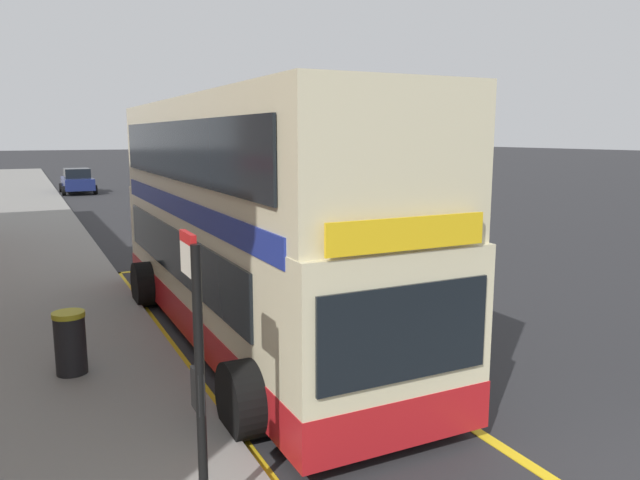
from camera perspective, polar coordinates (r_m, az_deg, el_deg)
ground_plane at (r=35.90m, az=-16.29°, el=3.43°), size 260.00×260.00×0.00m
pavement_near at (r=35.37m, az=-27.53°, el=2.73°), size 6.00×76.00×0.14m
double_decker_bus at (r=11.33m, az=-6.90°, el=1.12°), size 3.26×10.46×4.40m
bus_bay_markings at (r=11.81m, az=-7.04°, el=-8.81°), size 2.95×13.22×0.01m
bus_stop_sign at (r=5.75m, az=-11.46°, el=-10.87°), size 0.09×0.51×2.76m
parked_car_black_behind at (r=30.91m, az=-8.79°, el=4.22°), size 2.09×4.20×1.62m
parked_car_silver_far at (r=57.74m, az=-15.18°, el=6.56°), size 2.09×4.20×1.62m
parked_car_navy_kerbside at (r=42.71m, az=-21.81°, el=5.16°), size 2.09×4.20×1.62m
litter_bin at (r=10.17m, az=-22.38°, el=-8.88°), size 0.49×0.49×0.98m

